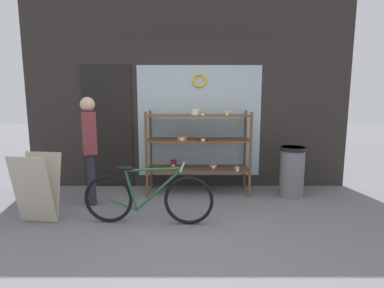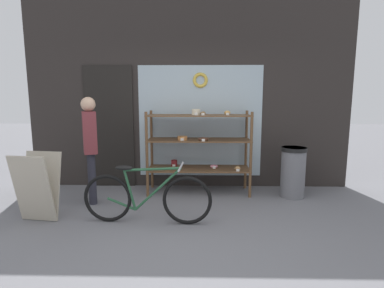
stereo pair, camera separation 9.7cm
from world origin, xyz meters
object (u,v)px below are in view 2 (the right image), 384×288
bicycle (146,197)px  display_case (199,143)px  sandwich_board (37,187)px  trash_bin (293,170)px  pedestrian (90,142)px

bicycle → display_case: bearing=65.8°
sandwich_board → bicycle: bearing=6.3°
display_case → trash_bin: 1.55m
bicycle → sandwich_board: 1.39m
bicycle → sandwich_board: size_ratio=1.87×
bicycle → sandwich_board: bearing=-178.4°
bicycle → pedestrian: size_ratio=1.03×
pedestrian → sandwich_board: bearing=-57.9°
sandwich_board → pedestrian: bearing=63.3°
bicycle → pedestrian: bearing=146.3°
display_case → sandwich_board: size_ratio=1.91×
bicycle → trash_bin: (2.14, 1.05, 0.09)m
trash_bin → sandwich_board: bearing=-164.0°
display_case → pedestrian: size_ratio=1.06×
pedestrian → trash_bin: (3.07, 0.35, -0.49)m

